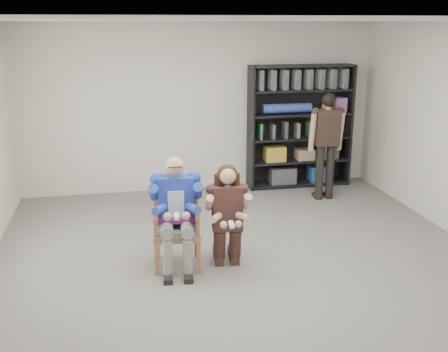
{
  "coord_description": "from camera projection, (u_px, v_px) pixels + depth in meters",
  "views": [
    {
      "loc": [
        -1.4,
        -5.16,
        2.78
      ],
      "look_at": [
        -0.2,
        0.6,
        1.05
      ],
      "focal_mm": 42.0,
      "sensor_mm": 36.0,
      "label": 1
    }
  ],
  "objects": [
    {
      "name": "room_shell",
      "position": [
        254.0,
        159.0,
        5.51
      ],
      "size": [
        6.0,
        7.0,
        2.8
      ],
      "primitive_type": null,
      "color": "silver",
      "rests_on": "ground"
    },
    {
      "name": "floor",
      "position": [
        252.0,
        279.0,
        5.9
      ],
      "size": [
        6.0,
        7.0,
        0.01
      ],
      "primitive_type": "cube",
      "color": "slate",
      "rests_on": "ground"
    },
    {
      "name": "armchair",
      "position": [
        177.0,
        225.0,
        6.08
      ],
      "size": [
        0.65,
        0.63,
        1.03
      ],
      "primitive_type": null,
      "rotation": [
        0.0,
        0.0,
        -0.1
      ],
      "color": "#9B5F3F",
      "rests_on": "floor"
    },
    {
      "name": "seated_man",
      "position": [
        176.0,
        213.0,
        6.04
      ],
      "size": [
        0.65,
        0.86,
        1.34
      ],
      "primitive_type": null,
      "rotation": [
        0.0,
        0.0,
        -0.1
      ],
      "color": "navy",
      "rests_on": "floor"
    },
    {
      "name": "kneeling_woman",
      "position": [
        228.0,
        217.0,
        6.05
      ],
      "size": [
        0.59,
        0.87,
        1.22
      ],
      "primitive_type": null,
      "rotation": [
        0.0,
        0.0,
        -0.1
      ],
      "color": "#341F1A",
      "rests_on": "floor"
    },
    {
      "name": "bookshelf",
      "position": [
        300.0,
        127.0,
        9.02
      ],
      "size": [
        1.8,
        0.38,
        2.1
      ],
      "primitive_type": null,
      "color": "black",
      "rests_on": "floor"
    },
    {
      "name": "standing_man",
      "position": [
        326.0,
        147.0,
        8.36
      ],
      "size": [
        0.53,
        0.3,
        1.73
      ],
      "primitive_type": null,
      "rotation": [
        0.0,
        0.0,
        0.01
      ],
      "color": "#2B221C",
      "rests_on": "floor"
    }
  ]
}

